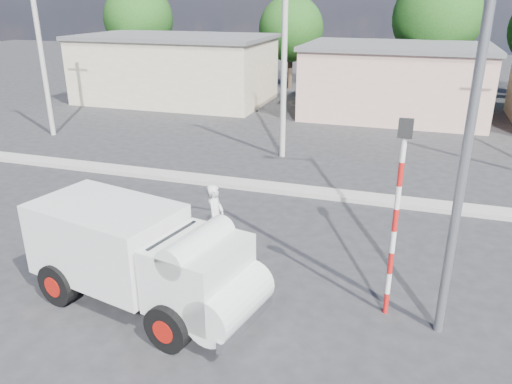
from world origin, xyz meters
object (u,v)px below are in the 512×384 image
(cyclist, at_px, (216,227))
(traffic_pole, at_px, (397,205))
(truck, at_px, (143,257))
(streetlight, at_px, (466,93))
(bicycle, at_px, (216,242))

(cyclist, bearing_deg, traffic_pole, -107.98)
(truck, height_order, streetlight, streetlight)
(cyclist, relative_size, traffic_pole, 0.40)
(cyclist, relative_size, streetlight, 0.20)
(truck, distance_m, traffic_pole, 5.50)
(bicycle, relative_size, streetlight, 0.19)
(bicycle, bearing_deg, truck, 162.69)
(truck, distance_m, cyclist, 2.66)
(traffic_pole, bearing_deg, cyclist, 165.14)
(streetlight, bearing_deg, truck, -170.16)
(truck, relative_size, cyclist, 3.24)
(truck, relative_size, traffic_pole, 1.31)
(streetlight, bearing_deg, bicycle, 164.64)
(streetlight, bearing_deg, cyclist, 164.64)
(cyclist, distance_m, streetlight, 6.97)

